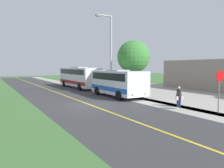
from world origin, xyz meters
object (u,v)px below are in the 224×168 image
Objects in this scene: pedestrian_with_bags at (179,96)px; street_light_pole at (110,51)px; transit_bus_rear at (79,76)px; stop_sign at (219,84)px; shuttle_bus_front at (118,82)px; tree_curbside at (133,57)px.

pedestrian_with_bags is 0.18× the size of street_light_pole.
street_light_pole is (-0.41, 8.60, 3.15)m from transit_bus_rear.
street_light_pole reaches higher than stop_sign.
pedestrian_with_bags is 0.55× the size of stop_sign.
shuttle_bus_front is at bearing 90.52° from transit_bus_rear.
tree_curbside is at bearing -157.59° from shuttle_bus_front.
shuttle_bus_front is 1.23× the size of tree_curbside.
tree_curbside is (-1.30, -11.55, 2.25)m from stop_sign.
shuttle_bus_front is 10.50m from stop_sign.
street_light_pole is 2.76m from tree_curbside.
shuttle_bus_front is 4.06m from tree_curbside.
pedestrian_with_bags is (-1.09, 18.15, -0.83)m from transit_bus_rear.
transit_bus_rear is 10.33m from tree_curbside.
tree_curbside is (-2.92, 9.57, 2.53)m from transit_bus_rear.
shuttle_bus_front is 0.85× the size of street_light_pole.
shuttle_bus_front is at bearing 81.62° from street_light_pole.
stop_sign is at bearing 95.53° from street_light_pole.
stop_sign is at bearing 98.37° from shuttle_bus_front.
shuttle_bus_front is 10.74m from transit_bus_rear.
pedestrian_with_bags is 10.36m from street_light_pole.
stop_sign is at bearing 94.40° from transit_bus_rear.
transit_bus_rear is 21.18m from stop_sign.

